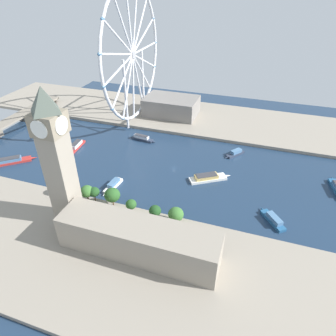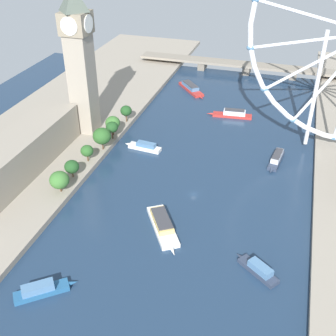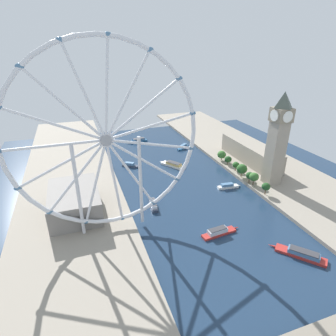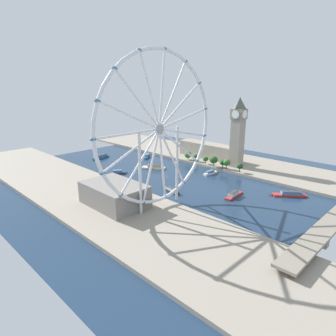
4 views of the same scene
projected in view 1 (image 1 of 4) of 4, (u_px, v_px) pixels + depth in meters
name	position (u px, v px, depth m)	size (l,w,h in m)	color
ground_plane	(174.00, 168.00, 250.54)	(378.13, 378.13, 0.00)	#1E334C
riverbank_left	(118.00, 263.00, 167.26)	(90.00, 520.00, 3.00)	gray
riverbank_right	(203.00, 118.00, 332.18)	(90.00, 520.00, 3.00)	gray
clock_tower	(57.00, 158.00, 170.94)	(16.49, 16.49, 87.44)	gray
parliament_block	(138.00, 239.00, 166.16)	(22.00, 91.40, 20.66)	gray
tree_row_embankment	(120.00, 199.00, 199.50)	(12.88, 93.00, 13.66)	#513823
ferris_wheel	(133.00, 55.00, 289.04)	(127.69, 3.20, 131.42)	silver
riverside_hall	(171.00, 106.00, 332.96)	(38.33, 57.39, 19.36)	gray
tour_boat_0	(273.00, 219.00, 195.94)	(21.42, 18.23, 5.08)	#235684
tour_boat_1	(76.00, 146.00, 278.09)	(31.75, 8.73, 5.48)	#B22D28
tour_boat_2	(11.00, 161.00, 256.73)	(27.19, 30.99, 5.05)	#B22D28
tour_boat_3	(208.00, 178.00, 235.57)	(22.96, 31.81, 5.07)	white
tour_boat_5	(142.00, 138.00, 291.32)	(8.17, 25.55, 5.25)	#2D384C
tour_boat_6	(235.00, 153.00, 267.91)	(19.71, 15.77, 4.79)	#2D384C
tour_boat_7	(113.00, 185.00, 227.44)	(23.97, 7.13, 4.69)	white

